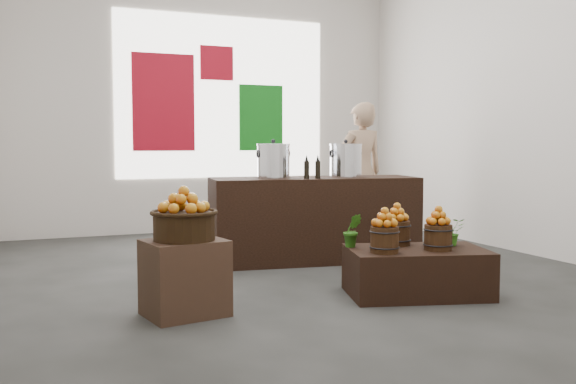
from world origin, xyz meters
name	(u,v)px	position (x,y,z in m)	size (l,w,h in m)	color
ground	(297,274)	(0.00, 0.00, 0.00)	(7.00, 7.00, 0.00)	#3C3C3A
back_wall	(203,97)	(0.00, 3.50, 2.00)	(6.00, 0.04, 4.00)	beige
back_opening	(223,97)	(0.30, 3.48, 2.00)	(3.20, 0.02, 2.40)	white
deco_red_left	(164,102)	(-0.60, 3.47, 1.90)	(0.90, 0.04, 1.40)	#A00C1D
deco_green_right	(261,118)	(0.90, 3.47, 1.70)	(0.70, 0.04, 1.00)	#106B16
deco_red_upper	(217,63)	(0.20, 3.47, 2.50)	(0.50, 0.04, 0.50)	#A00C1D
crate	(185,278)	(-1.40, -1.08, 0.29)	(0.58, 0.48, 0.58)	#492F22
wicker_basket	(184,226)	(-1.40, -1.08, 0.69)	(0.46, 0.46, 0.21)	black
apples_in_basket	(184,200)	(-1.40, -1.08, 0.89)	(0.36, 0.36, 0.19)	#9C0805
display_table	(417,272)	(0.60, -1.22, 0.20)	(1.17, 0.72, 0.41)	black
apple_bucket_front_left	(385,240)	(0.24, -1.28, 0.51)	(0.23, 0.23, 0.22)	#39210F
apples_in_bucket_front_left	(385,217)	(0.24, -1.28, 0.70)	(0.18, 0.18, 0.16)	#9C0805
apple_bucket_front_right	(438,237)	(0.72, -1.34, 0.51)	(0.23, 0.23, 0.22)	#39210F
apples_in_bucket_front_right	(439,216)	(0.72, -1.34, 0.70)	(0.18, 0.18, 0.16)	#9C0805
apple_bucket_rear	(397,233)	(0.55, -0.98, 0.51)	(0.23, 0.23, 0.22)	#39210F
apples_in_bucket_rear	(397,212)	(0.55, -0.98, 0.70)	(0.18, 0.18, 0.16)	#9C0805
herb_garnish_right	(451,232)	(0.98, -1.19, 0.53)	(0.22, 0.19, 0.25)	#286515
herb_garnish_left	(352,230)	(0.13, -0.92, 0.55)	(0.16, 0.13, 0.29)	#286515
counter	(314,219)	(0.47, 0.60, 0.47)	(2.28, 0.73, 0.93)	black
stock_pot_left	(273,162)	(0.01, 0.67, 1.11)	(0.35, 0.35, 0.35)	silver
stock_pot_center	(346,161)	(0.83, 0.54, 1.11)	(0.35, 0.35, 0.35)	silver
oil_cruets	(321,166)	(0.44, 0.37, 1.06)	(0.17, 0.06, 0.26)	black
shopper	(361,171)	(1.72, 1.81, 0.93)	(0.68, 0.45, 1.86)	tan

